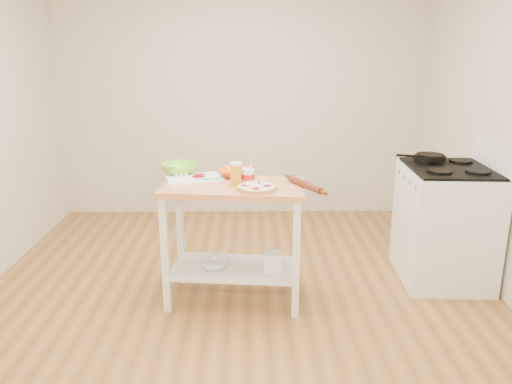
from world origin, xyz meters
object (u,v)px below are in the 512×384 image
object	(u,v)px
pizza	(256,187)
yogurt_tub	(248,176)
skillet	(429,157)
shelf_bin	(273,261)
knife	(182,173)
beer_pint	(236,174)
green_bowl	(179,169)
spatula	(213,179)
rolling_pin	(305,185)
gas_stove	(445,223)
orange_bowl	(236,173)
prep_island	(234,219)
cutting_board	(194,178)
shelf_glass_bowl	(214,264)

from	to	relation	value
pizza	yogurt_tub	size ratio (longest dim) A/B	1.42
skillet	yogurt_tub	distance (m)	1.58
skillet	shelf_bin	xyz separation A→B (m)	(-1.30, -0.59, -0.65)
pizza	knife	xyz separation A→B (m)	(-0.56, 0.40, 0.00)
beer_pint	green_bowl	bearing A→B (deg)	143.46
skillet	pizza	world-z (taller)	skillet
green_bowl	spatula	bearing A→B (deg)	-38.65
knife	rolling_pin	world-z (taller)	rolling_pin
gas_stove	pizza	distance (m)	1.66
orange_bowl	shelf_bin	xyz separation A→B (m)	(0.27, -0.26, -0.61)
gas_stove	pizza	xyz separation A→B (m)	(-1.53, -0.48, 0.44)
green_bowl	orange_bowl	bearing A→B (deg)	-11.57
prep_island	gas_stove	size ratio (longest dim) A/B	0.95
gas_stove	knife	bearing A→B (deg)	-174.87
green_bowl	yogurt_tub	xyz separation A→B (m)	(0.53, -0.30, 0.01)
skillet	shelf_bin	world-z (taller)	skillet
green_bowl	beer_pint	distance (m)	0.56
gas_stove	prep_island	bearing A→B (deg)	-165.54
cutting_board	yogurt_tub	xyz separation A→B (m)	(0.40, -0.14, 0.05)
skillet	orange_bowl	world-z (taller)	skillet
gas_stove	orange_bowl	xyz separation A→B (m)	(-1.68, -0.12, 0.46)
pizza	cutting_board	size ratio (longest dim) A/B	0.59
prep_island	shelf_bin	world-z (taller)	prep_island
beer_pint	shelf_bin	distance (m)	0.71
orange_bowl	beer_pint	size ratio (longest dim) A/B	1.51
prep_island	yogurt_tub	bearing A→B (deg)	8.76
prep_island	rolling_pin	world-z (taller)	rolling_pin
orange_bowl	rolling_pin	xyz separation A→B (m)	(0.49, -0.32, -0.01)
prep_island	rolling_pin	distance (m)	0.58
gas_stove	green_bowl	size ratio (longest dim) A/B	4.10
orange_bowl	rolling_pin	world-z (taller)	orange_bowl
yogurt_tub	rolling_pin	distance (m)	0.41
pizza	shelf_glass_bowl	size ratio (longest dim) A/B	1.26
gas_stove	yogurt_tub	bearing A→B (deg)	-165.36
rolling_pin	orange_bowl	bearing A→B (deg)	146.45
pizza	rolling_pin	world-z (taller)	rolling_pin
gas_stove	yogurt_tub	world-z (taller)	gas_stove
gas_stove	spatula	distance (m)	1.91
gas_stove	skillet	distance (m)	0.55
pizza	shelf_bin	xyz separation A→B (m)	(0.12, 0.10, -0.59)
skillet	pizza	distance (m)	1.59
shelf_glass_bowl	shelf_bin	distance (m)	0.44
prep_island	spatula	distance (m)	0.33
skillet	cutting_board	world-z (taller)	skillet
skillet	yogurt_tub	xyz separation A→B (m)	(-1.48, -0.54, -0.02)
prep_island	yogurt_tub	size ratio (longest dim) A/B	5.46
green_bowl	beer_pint	world-z (taller)	beer_pint
cutting_board	spatula	distance (m)	0.15
gas_stove	skillet	size ratio (longest dim) A/B	2.91
pizza	orange_bowl	bearing A→B (deg)	112.43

